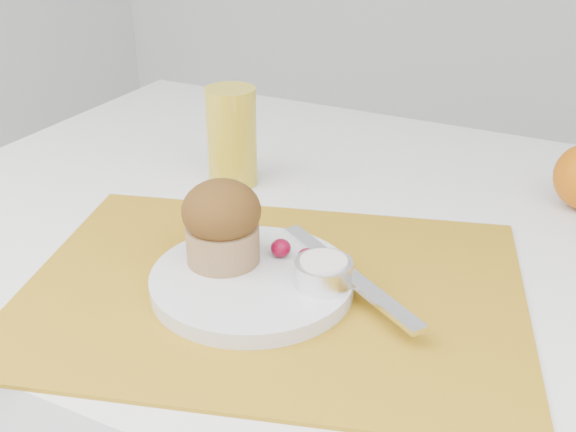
% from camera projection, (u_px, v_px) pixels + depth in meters
% --- Properties ---
extents(placemat, '(0.59, 0.50, 0.00)m').
position_uv_depth(placemat, '(273.00, 290.00, 0.73)').
color(placemat, '#B17F18').
rests_on(placemat, table).
extents(plate, '(0.21, 0.21, 0.02)m').
position_uv_depth(plate, '(252.00, 281.00, 0.73)').
color(plate, silver).
rests_on(plate, placemat).
extents(ramekin, '(0.06, 0.06, 0.02)m').
position_uv_depth(ramekin, '(323.00, 273.00, 0.70)').
color(ramekin, silver).
rests_on(ramekin, plate).
extents(cream, '(0.06, 0.06, 0.01)m').
position_uv_depth(cream, '(324.00, 262.00, 0.70)').
color(cream, silver).
rests_on(cream, ramekin).
extents(raspberry_near, '(0.02, 0.02, 0.02)m').
position_uv_depth(raspberry_near, '(281.00, 248.00, 0.75)').
color(raspberry_near, '#590217').
rests_on(raspberry_near, plate).
extents(raspberry_far, '(0.02, 0.02, 0.02)m').
position_uv_depth(raspberry_far, '(307.00, 256.00, 0.74)').
color(raspberry_far, '#540216').
rests_on(raspberry_far, plate).
extents(butter_knife, '(0.20, 0.14, 0.01)m').
position_uv_depth(butter_knife, '(348.00, 274.00, 0.72)').
color(butter_knife, white).
rests_on(butter_knife, plate).
extents(juice_glass, '(0.08, 0.08, 0.13)m').
position_uv_depth(juice_glass, '(232.00, 137.00, 0.94)').
color(juice_glass, gold).
rests_on(juice_glass, table).
extents(muffin, '(0.10, 0.10, 0.09)m').
position_uv_depth(muffin, '(222.00, 222.00, 0.73)').
color(muffin, '#A37C4E').
rests_on(muffin, plate).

